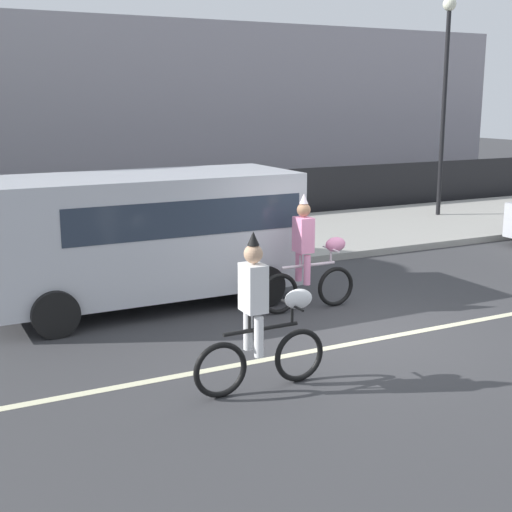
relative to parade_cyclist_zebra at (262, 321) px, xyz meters
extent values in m
plane|color=#38383A|center=(2.23, 1.32, -0.84)|extent=(80.00, 80.00, 0.00)
cube|color=beige|center=(2.23, 0.82, -0.84)|extent=(36.00, 0.14, 0.01)
cube|color=#9E9B93|center=(2.23, 7.82, -0.77)|extent=(60.00, 5.00, 0.15)
cube|color=black|center=(2.23, 10.72, -0.14)|extent=(40.00, 0.08, 1.40)
cube|color=#99939E|center=(4.23, 19.32, 2.11)|extent=(28.00, 8.00, 5.90)
torus|color=black|center=(0.51, 0.00, -0.51)|extent=(0.67, 0.07, 0.67)
torus|color=black|center=(-0.54, 0.00, -0.51)|extent=(0.67, 0.07, 0.67)
cylinder|color=black|center=(-0.01, 0.00, -0.09)|extent=(0.97, 0.05, 0.05)
cylinder|color=black|center=(-0.16, 0.00, 0.00)|extent=(0.04, 0.04, 0.18)
cylinder|color=black|center=(0.41, 0.00, 0.02)|extent=(0.04, 0.04, 0.23)
cylinder|color=black|center=(0.41, 0.00, 0.14)|extent=(0.03, 0.50, 0.03)
ellipsoid|color=white|center=(0.49, 0.00, 0.21)|extent=(0.36, 0.20, 0.24)
cube|color=white|center=(-0.11, 0.00, 0.42)|extent=(0.24, 0.32, 0.56)
sphere|color=tan|center=(-0.11, 0.00, 0.82)|extent=(0.22, 0.22, 0.22)
cone|color=black|center=(-0.11, 0.00, 1.00)|extent=(0.14, 0.14, 0.16)
cylinder|color=white|center=(-0.11, -0.14, -0.13)|extent=(0.11, 0.11, 0.48)
cylinder|color=white|center=(-0.11, 0.14, -0.13)|extent=(0.11, 0.11, 0.48)
torus|color=black|center=(2.69, 2.51, -0.51)|extent=(0.67, 0.09, 0.67)
torus|color=black|center=(1.64, 2.54, -0.51)|extent=(0.67, 0.09, 0.67)
cylinder|color=silver|center=(2.17, 2.53, -0.09)|extent=(0.97, 0.08, 0.05)
cylinder|color=silver|center=(2.02, 2.53, 0.00)|extent=(0.04, 0.04, 0.18)
cylinder|color=silver|center=(2.59, 2.51, 0.02)|extent=(0.04, 0.04, 0.23)
cylinder|color=silver|center=(2.59, 2.51, 0.14)|extent=(0.05, 0.50, 0.03)
ellipsoid|color=pink|center=(2.67, 2.51, 0.21)|extent=(0.37, 0.21, 0.24)
cube|color=pink|center=(2.07, 2.53, 0.42)|extent=(0.25, 0.33, 0.56)
sphere|color=#9E7051|center=(2.07, 2.53, 0.82)|extent=(0.22, 0.22, 0.22)
cone|color=silver|center=(2.07, 2.53, 1.00)|extent=(0.14, 0.14, 0.16)
cylinder|color=pink|center=(2.06, 2.39, -0.13)|extent=(0.11, 0.11, 0.48)
cylinder|color=pink|center=(2.07, 2.67, -0.13)|extent=(0.11, 0.11, 0.48)
cube|color=silver|center=(-0.08, 4.02, 0.39)|extent=(5.00, 2.00, 1.90)
cube|color=#283342|center=(0.32, 4.02, 0.74)|extent=(3.90, 2.02, 0.56)
cylinder|color=black|center=(1.62, 3.02, -0.49)|extent=(0.70, 0.22, 0.70)
cylinder|color=black|center=(1.62, 5.02, -0.49)|extent=(0.70, 0.22, 0.70)
cylinder|color=black|center=(-1.78, 3.02, -0.49)|extent=(0.70, 0.22, 0.70)
cylinder|color=black|center=(-1.78, 5.02, -0.49)|extent=(0.70, 0.22, 0.70)
cylinder|color=black|center=(10.03, 8.38, 2.06)|extent=(0.12, 0.12, 5.50)
sphere|color=#EAEACC|center=(10.03, 8.38, 4.99)|extent=(0.36, 0.36, 0.36)
camera|label=1|loc=(-3.69, -7.04, 2.55)|focal=50.00mm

